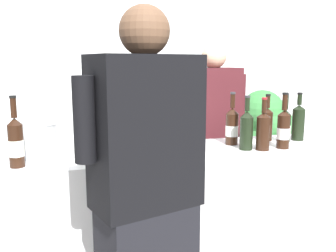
{
  "coord_description": "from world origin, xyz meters",
  "views": [
    {
      "loc": [
        -0.69,
        -2.06,
        1.46
      ],
      "look_at": [
        -0.1,
        0.0,
        1.09
      ],
      "focal_mm": 39.57,
      "sensor_mm": 36.0,
      "label": 1
    }
  ],
  "objects_px": {
    "wine_bottle_9": "(267,123)",
    "ice_bucket": "(37,139)",
    "wine_bottle_4": "(263,130)",
    "wine_bottle_1": "(246,129)",
    "wine_bottle_10": "(149,132)",
    "wine_bottle_6": "(283,129)",
    "person_guest": "(146,217)",
    "wine_bottle_0": "(111,137)",
    "person_server": "(212,149)",
    "wine_bottle_8": "(285,125)",
    "wine_glass": "(167,135)",
    "wine_bottle_2": "(232,126)",
    "wine_bottle_3": "(16,142)",
    "wine_bottle_7": "(84,137)",
    "wine_bottle_5": "(298,121)",
    "potted_shrub": "(267,133)"
  },
  "relations": [
    {
      "from": "wine_bottle_5",
      "to": "ice_bucket",
      "type": "xyz_separation_m",
      "value": [
        -1.66,
        0.03,
        -0.03
      ]
    },
    {
      "from": "ice_bucket",
      "to": "person_guest",
      "type": "xyz_separation_m",
      "value": [
        0.46,
        -0.71,
        -0.22
      ]
    },
    {
      "from": "wine_bottle_3",
      "to": "wine_bottle_0",
      "type": "bearing_deg",
      "value": 4.28
    },
    {
      "from": "wine_bottle_1",
      "to": "wine_bottle_3",
      "type": "xyz_separation_m",
      "value": [
        -1.28,
        -0.02,
        0.0
      ]
    },
    {
      "from": "wine_bottle_4",
      "to": "wine_glass",
      "type": "xyz_separation_m",
      "value": [
        -0.59,
        0.02,
        0.0
      ]
    },
    {
      "from": "wine_bottle_3",
      "to": "potted_shrub",
      "type": "distance_m",
      "value": 2.57
    },
    {
      "from": "wine_bottle_0",
      "to": "wine_bottle_7",
      "type": "bearing_deg",
      "value": 176.62
    },
    {
      "from": "wine_bottle_6",
      "to": "wine_bottle_0",
      "type": "bearing_deg",
      "value": 177.5
    },
    {
      "from": "wine_bottle_9",
      "to": "ice_bucket",
      "type": "relative_size",
      "value": 1.38
    },
    {
      "from": "wine_glass",
      "to": "wine_bottle_10",
      "type": "bearing_deg",
      "value": 125.3
    },
    {
      "from": "wine_bottle_3",
      "to": "wine_bottle_7",
      "type": "height_order",
      "value": "wine_bottle_3"
    },
    {
      "from": "wine_bottle_0",
      "to": "person_server",
      "type": "xyz_separation_m",
      "value": [
        0.88,
        0.66,
        -0.28
      ]
    },
    {
      "from": "wine_bottle_3",
      "to": "wine_bottle_4",
      "type": "xyz_separation_m",
      "value": [
        1.37,
        -0.02,
        -0.01
      ]
    },
    {
      "from": "wine_bottle_3",
      "to": "wine_glass",
      "type": "bearing_deg",
      "value": -0.03
    },
    {
      "from": "wine_bottle_9",
      "to": "wine_bottle_5",
      "type": "bearing_deg",
      "value": -13.15
    },
    {
      "from": "person_guest",
      "to": "person_server",
      "type": "bearing_deg",
      "value": 56.38
    },
    {
      "from": "ice_bucket",
      "to": "wine_bottle_0",
      "type": "bearing_deg",
      "value": -22.77
    },
    {
      "from": "wine_bottle_7",
      "to": "wine_bottle_8",
      "type": "xyz_separation_m",
      "value": [
        1.3,
        0.1,
        -0.01
      ]
    },
    {
      "from": "wine_bottle_2",
      "to": "wine_glass",
      "type": "distance_m",
      "value": 0.51
    },
    {
      "from": "wine_bottle_0",
      "to": "wine_bottle_7",
      "type": "height_order",
      "value": "wine_bottle_7"
    },
    {
      "from": "wine_bottle_5",
      "to": "wine_glass",
      "type": "xyz_separation_m",
      "value": [
        -0.97,
        -0.17,
        -0.0
      ]
    },
    {
      "from": "wine_bottle_6",
      "to": "ice_bucket",
      "type": "height_order",
      "value": "wine_bottle_6"
    },
    {
      "from": "wine_bottle_6",
      "to": "wine_bottle_3",
      "type": "bearing_deg",
      "value": 179.62
    },
    {
      "from": "wine_bottle_3",
      "to": "wine_bottle_4",
      "type": "distance_m",
      "value": 1.37
    },
    {
      "from": "ice_bucket",
      "to": "wine_bottle_1",
      "type": "bearing_deg",
      "value": -8.47
    },
    {
      "from": "wine_bottle_9",
      "to": "potted_shrub",
      "type": "relative_size",
      "value": 0.26
    },
    {
      "from": "wine_bottle_4",
      "to": "wine_bottle_9",
      "type": "xyz_separation_m",
      "value": [
        0.17,
        0.24,
        -0.0
      ]
    },
    {
      "from": "wine_bottle_1",
      "to": "person_guest",
      "type": "distance_m",
      "value": 0.94
    },
    {
      "from": "wine_bottle_7",
      "to": "person_server",
      "type": "xyz_separation_m",
      "value": [
        1.02,
        0.66,
        -0.28
      ]
    },
    {
      "from": "wine_bottle_0",
      "to": "wine_bottle_6",
      "type": "relative_size",
      "value": 0.99
    },
    {
      "from": "ice_bucket",
      "to": "person_guest",
      "type": "bearing_deg",
      "value": -57.08
    },
    {
      "from": "wine_bottle_9",
      "to": "wine_bottle_6",
      "type": "bearing_deg",
      "value": -96.16
    },
    {
      "from": "wine_bottle_10",
      "to": "wine_bottle_6",
      "type": "bearing_deg",
      "value": -8.46
    },
    {
      "from": "wine_bottle_2",
      "to": "wine_bottle_9",
      "type": "bearing_deg",
      "value": 9.98
    },
    {
      "from": "wine_bottle_2",
      "to": "person_guest",
      "type": "bearing_deg",
      "value": -136.24
    },
    {
      "from": "person_guest",
      "to": "wine_bottle_3",
      "type": "bearing_deg",
      "value": 136.87
    },
    {
      "from": "ice_bucket",
      "to": "person_guest",
      "type": "distance_m",
      "value": 0.87
    },
    {
      "from": "wine_bottle_0",
      "to": "person_server",
      "type": "relative_size",
      "value": 0.21
    },
    {
      "from": "wine_bottle_2",
      "to": "wine_bottle_6",
      "type": "distance_m",
      "value": 0.31
    },
    {
      "from": "wine_bottle_0",
      "to": "wine_bottle_3",
      "type": "distance_m",
      "value": 0.48
    },
    {
      "from": "wine_bottle_3",
      "to": "wine_bottle_10",
      "type": "distance_m",
      "value": 0.71
    },
    {
      "from": "wine_bottle_1",
      "to": "wine_bottle_7",
      "type": "distance_m",
      "value": 0.95
    },
    {
      "from": "person_server",
      "to": "person_guest",
      "type": "xyz_separation_m",
      "value": [
        -0.81,
        -1.21,
        0.04
      ]
    },
    {
      "from": "wine_bottle_1",
      "to": "wine_bottle_10",
      "type": "height_order",
      "value": "wine_bottle_1"
    },
    {
      "from": "wine_bottle_5",
      "to": "wine_bottle_8",
      "type": "xyz_separation_m",
      "value": [
        -0.12,
        -0.02,
        -0.01
      ]
    },
    {
      "from": "wine_bottle_6",
      "to": "wine_bottle_10",
      "type": "distance_m",
      "value": 0.82
    },
    {
      "from": "wine_bottle_8",
      "to": "person_server",
      "type": "bearing_deg",
      "value": 116.71
    },
    {
      "from": "wine_bottle_5",
      "to": "wine_bottle_7",
      "type": "relative_size",
      "value": 0.95
    },
    {
      "from": "wine_bottle_4",
      "to": "wine_bottle_10",
      "type": "relative_size",
      "value": 0.98
    },
    {
      "from": "wine_glass",
      "to": "wine_bottle_2",
      "type": "bearing_deg",
      "value": 19.7
    }
  ]
}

